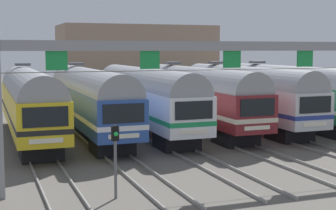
{
  "coord_description": "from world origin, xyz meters",
  "views": [
    {
      "loc": [
        -13.11,
        -34.74,
        6.1
      ],
      "look_at": [
        -0.68,
        -1.15,
        2.12
      ],
      "focal_mm": 53.79,
      "sensor_mm": 36.0,
      "label": 1
    }
  ],
  "objects": [
    {
      "name": "commuter_train_white",
      "position": [
        -2.04,
        -0.01,
        2.69
      ],
      "size": [
        2.88,
        18.06,
        4.77
      ],
      "color": "white",
      "rests_on": "ground"
    },
    {
      "name": "maintenance_building",
      "position": [
        8.71,
        37.68,
        4.79
      ],
      "size": [
        22.58,
        10.0,
        9.58
      ],
      "primitive_type": "cube",
      "color": "gray",
      "rests_on": "ground"
    },
    {
      "name": "commuter_train_yellow",
      "position": [
        -10.19,
        -0.0,
        2.69
      ],
      "size": [
        2.88,
        18.06,
        5.05
      ],
      "color": "gold",
      "rests_on": "ground"
    },
    {
      "name": "yard_signal_mast",
      "position": [
        -8.15,
        -15.15,
        2.13
      ],
      "size": [
        0.28,
        0.35,
        3.06
      ],
      "color": "#59595E",
      "rests_on": "ground"
    },
    {
      "name": "commuter_train_blue",
      "position": [
        -6.11,
        -0.0,
        2.69
      ],
      "size": [
        2.88,
        18.06,
        5.05
      ],
      "color": "#284C9E",
      "rests_on": "ground"
    },
    {
      "name": "ground_plane",
      "position": [
        0.0,
        0.0,
        0.0
      ],
      "size": [
        160.0,
        160.0,
        0.0
      ],
      "primitive_type": "plane",
      "color": "#5B564F"
    },
    {
      "name": "commuter_train_maroon",
      "position": [
        2.04,
        -0.0,
        2.69
      ],
      "size": [
        2.88,
        18.06,
        5.05
      ],
      "color": "maroon",
      "rests_on": "ground"
    },
    {
      "name": "commuter_train_green",
      "position": [
        10.19,
        -0.0,
        2.69
      ],
      "size": [
        2.88,
        18.06,
        5.05
      ],
      "color": "#236B42",
      "rests_on": "ground"
    },
    {
      "name": "catenary_gantry",
      "position": [
        0.0,
        -13.5,
        5.35
      ],
      "size": [
        25.61,
        0.44,
        6.97
      ],
      "color": "gray",
      "rests_on": "ground"
    },
    {
      "name": "commuter_train_silver",
      "position": [
        6.11,
        -0.0,
        2.69
      ],
      "size": [
        2.88,
        18.06,
        5.05
      ],
      "color": "silver",
      "rests_on": "ground"
    },
    {
      "name": "track_bed",
      "position": [
        -0.0,
        17.0,
        0.07
      ],
      "size": [
        21.88,
        70.0,
        0.15
      ],
      "color": "gray",
      "rests_on": "ground"
    }
  ]
}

